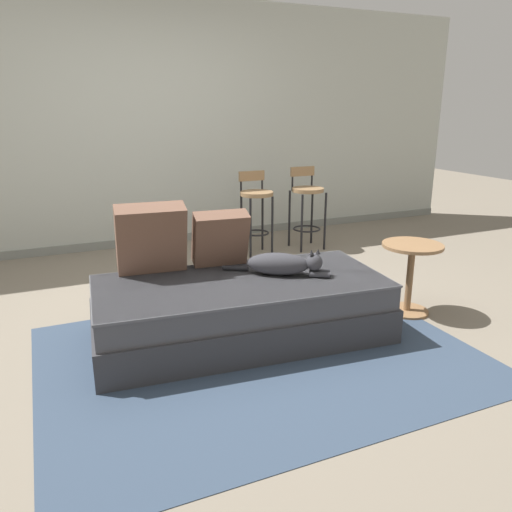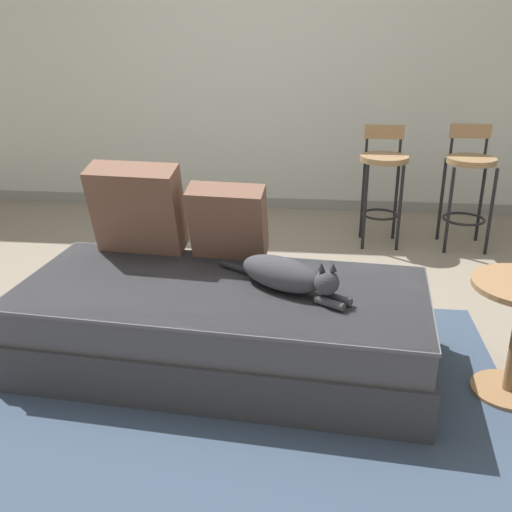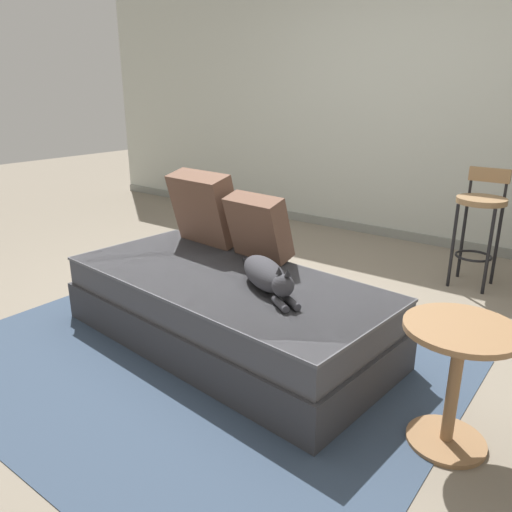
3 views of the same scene
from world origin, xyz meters
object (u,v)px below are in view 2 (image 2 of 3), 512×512
(throw_pillow_middle, at_px, (228,222))
(bar_stool_by_doorway, at_px, (469,176))
(throw_pillow_corner, at_px, (137,209))
(bar_stool_near_window, at_px, (383,172))
(cat, at_px, (286,275))
(couch, at_px, (222,325))

(throw_pillow_middle, height_order, bar_stool_by_doorway, bar_stool_by_doorway)
(throw_pillow_corner, xyz_separation_m, bar_stool_by_doorway, (1.98, 1.39, -0.12))
(throw_pillow_corner, relative_size, bar_stool_near_window, 0.57)
(bar_stool_near_window, relative_size, bar_stool_by_doorway, 0.98)
(throw_pillow_corner, relative_size, cat, 0.75)
(couch, distance_m, throw_pillow_middle, 0.53)
(bar_stool_by_doorway, bearing_deg, cat, -123.62)
(throw_pillow_corner, distance_m, cat, 0.90)
(throw_pillow_middle, xyz_separation_m, bar_stool_by_doorway, (1.51, 1.44, -0.08))
(throw_pillow_middle, bearing_deg, bar_stool_by_doorway, 43.65)
(throw_pillow_corner, xyz_separation_m, cat, (0.79, -0.39, -0.17))
(throw_pillow_corner, bearing_deg, throw_pillow_middle, -5.15)
(cat, relative_size, bar_stool_by_doorway, 0.74)
(throw_pillow_middle, relative_size, bar_stool_by_doorway, 0.46)
(throw_pillow_corner, relative_size, bar_stool_by_doorway, 0.56)
(throw_pillow_middle, bearing_deg, throw_pillow_corner, 174.85)
(couch, height_order, bar_stool_near_window, bar_stool_near_window)
(bar_stool_near_window, height_order, bar_stool_by_doorway, bar_stool_by_doorway)
(couch, height_order, throw_pillow_middle, throw_pillow_middle)
(throw_pillow_corner, height_order, throw_pillow_middle, throw_pillow_corner)
(throw_pillow_corner, bearing_deg, couch, -38.10)
(throw_pillow_corner, xyz_separation_m, throw_pillow_middle, (0.48, -0.04, -0.04))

